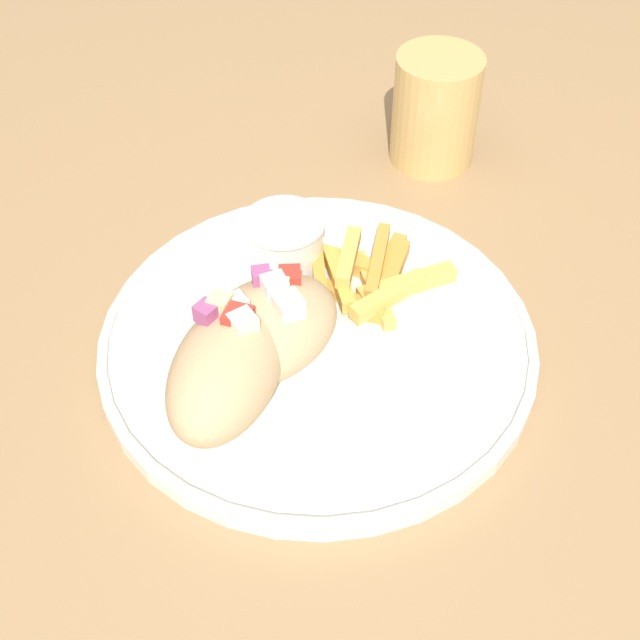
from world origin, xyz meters
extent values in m
cube|color=#9E7A51|center=(0.00, 0.00, 0.75)|extent=(1.50, 1.50, 0.04)
cylinder|color=#9E7A51|center=(0.68, 0.68, 0.37)|extent=(0.06, 0.06, 0.74)
cylinder|color=white|center=(-0.04, 0.00, 0.78)|extent=(0.32, 0.32, 0.01)
torus|color=white|center=(-0.04, 0.00, 0.79)|extent=(0.31, 0.31, 0.01)
ellipsoid|color=tan|center=(-0.12, -0.01, 0.82)|extent=(0.14, 0.14, 0.06)
cube|color=#B7D693|center=(-0.11, 0.02, 0.85)|extent=(0.02, 0.02, 0.01)
cube|color=white|center=(-0.10, 0.01, 0.84)|extent=(0.01, 0.01, 0.01)
cube|color=#A34C84|center=(-0.12, 0.02, 0.85)|extent=(0.02, 0.02, 0.01)
cube|color=red|center=(-0.10, 0.00, 0.84)|extent=(0.02, 0.02, 0.02)
cube|color=silver|center=(-0.10, -0.01, 0.84)|extent=(0.02, 0.02, 0.02)
ellipsoid|color=tan|center=(-0.08, 0.01, 0.81)|extent=(0.12, 0.10, 0.05)
cube|color=#B7D693|center=(-0.06, 0.01, 0.84)|extent=(0.02, 0.02, 0.01)
cube|color=white|center=(-0.07, 0.01, 0.84)|extent=(0.02, 0.02, 0.02)
cube|color=red|center=(-0.05, 0.02, 0.83)|extent=(0.02, 0.02, 0.02)
cube|color=silver|center=(-0.07, -0.01, 0.84)|extent=(0.02, 0.02, 0.02)
cube|color=#A34C84|center=(-0.07, 0.03, 0.84)|extent=(0.02, 0.02, 0.01)
cube|color=gold|center=(0.04, 0.01, 0.79)|extent=(0.07, 0.06, 0.01)
cube|color=#E5B251|center=(0.04, 0.00, 0.79)|extent=(0.08, 0.03, 0.01)
cube|color=gold|center=(0.05, 0.03, 0.79)|extent=(0.06, 0.04, 0.01)
cube|color=gold|center=(0.01, 0.06, 0.79)|extent=(0.05, 0.07, 0.01)
cube|color=gold|center=(0.03, 0.04, 0.79)|extent=(0.04, 0.05, 0.01)
cube|color=gold|center=(0.00, 0.01, 0.79)|extent=(0.03, 0.06, 0.01)
cube|color=#E5B251|center=(0.02, 0.01, 0.79)|extent=(0.04, 0.08, 0.01)
cube|color=gold|center=(0.04, 0.03, 0.80)|extent=(0.06, 0.06, 0.01)
cube|color=gold|center=(0.00, 0.03, 0.80)|extent=(0.03, 0.06, 0.01)
cube|color=gold|center=(0.00, 0.06, 0.80)|extent=(0.05, 0.07, 0.01)
cube|color=#E5B251|center=(0.02, -0.01, 0.80)|extent=(0.07, 0.01, 0.01)
cube|color=#E5B251|center=(0.01, 0.03, 0.81)|extent=(0.05, 0.05, 0.01)
cylinder|color=white|center=(-0.01, 0.08, 0.81)|extent=(0.06, 0.06, 0.04)
cylinder|color=beige|center=(-0.01, 0.08, 0.82)|extent=(0.05, 0.05, 0.01)
torus|color=white|center=(-0.01, 0.08, 0.83)|extent=(0.06, 0.06, 0.00)
cylinder|color=tan|center=(0.18, 0.13, 0.82)|extent=(0.08, 0.08, 0.10)
cylinder|color=silver|center=(0.18, 0.13, 0.81)|extent=(0.07, 0.07, 0.06)
camera|label=1|loc=(-0.29, -0.36, 1.26)|focal=50.00mm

